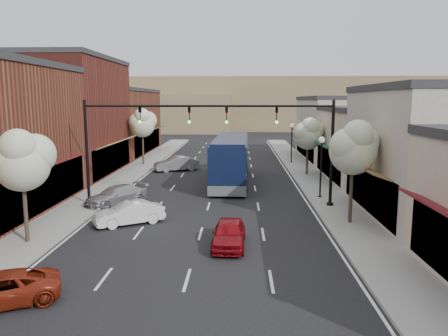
# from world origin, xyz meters

# --- Properties ---
(ground) EXTENTS (160.00, 160.00, 0.00)m
(ground) POSITION_xyz_m (0.00, 0.00, 0.00)
(ground) COLOR black
(ground) RESTS_ON ground
(sidewalk_left) EXTENTS (2.80, 73.00, 0.15)m
(sidewalk_left) POSITION_xyz_m (-8.40, 18.50, 0.07)
(sidewalk_left) COLOR gray
(sidewalk_left) RESTS_ON ground
(sidewalk_right) EXTENTS (2.80, 73.00, 0.15)m
(sidewalk_right) POSITION_xyz_m (8.40, 18.50, 0.07)
(sidewalk_right) COLOR gray
(sidewalk_right) RESTS_ON ground
(curb_left) EXTENTS (0.25, 73.00, 0.17)m
(curb_left) POSITION_xyz_m (-7.00, 18.50, 0.07)
(curb_left) COLOR gray
(curb_left) RESTS_ON ground
(curb_right) EXTENTS (0.25, 73.00, 0.17)m
(curb_right) POSITION_xyz_m (7.00, 18.50, 0.07)
(curb_right) COLOR gray
(curb_right) RESTS_ON ground
(bldg_left_midfar) EXTENTS (10.14, 14.10, 10.90)m
(bldg_left_midfar) POSITION_xyz_m (-14.24, 20.00, 5.40)
(bldg_left_midfar) COLOR maroon
(bldg_left_midfar) RESTS_ON ground
(bldg_left_far) EXTENTS (10.14, 18.10, 8.40)m
(bldg_left_far) POSITION_xyz_m (-14.22, 36.00, 4.16)
(bldg_left_far) COLOR brown
(bldg_left_far) RESTS_ON ground
(bldg_right_midnear) EXTENTS (9.14, 12.10, 7.90)m
(bldg_right_midnear) POSITION_xyz_m (13.72, 6.00, 3.91)
(bldg_right_midnear) COLOR #BAAFA0
(bldg_right_midnear) RESTS_ON ground
(bldg_right_midfar) EXTENTS (9.14, 12.10, 6.40)m
(bldg_right_midfar) POSITION_xyz_m (13.70, 18.00, 3.17)
(bldg_right_midfar) COLOR beige
(bldg_right_midfar) RESTS_ON ground
(bldg_right_far) EXTENTS (9.14, 16.10, 7.40)m
(bldg_right_far) POSITION_xyz_m (13.71, 32.00, 3.66)
(bldg_right_far) COLOR #BAAFA0
(bldg_right_far) RESTS_ON ground
(hill_far) EXTENTS (120.00, 30.00, 12.00)m
(hill_far) POSITION_xyz_m (0.00, 90.00, 6.00)
(hill_far) COLOR #7A6647
(hill_far) RESTS_ON ground
(hill_near) EXTENTS (50.00, 20.00, 8.00)m
(hill_near) POSITION_xyz_m (-25.00, 78.00, 4.00)
(hill_near) COLOR #7A6647
(hill_near) RESTS_ON ground
(signal_mast_right) EXTENTS (8.22, 0.46, 7.00)m
(signal_mast_right) POSITION_xyz_m (5.62, 8.00, 4.62)
(signal_mast_right) COLOR black
(signal_mast_right) RESTS_ON ground
(signal_mast_left) EXTENTS (8.22, 0.46, 7.00)m
(signal_mast_left) POSITION_xyz_m (-5.62, 8.00, 4.62)
(signal_mast_left) COLOR black
(signal_mast_left) RESTS_ON ground
(tree_right_near) EXTENTS (2.85, 2.65, 5.95)m
(tree_right_near) POSITION_xyz_m (8.35, 3.94, 4.45)
(tree_right_near) COLOR #47382B
(tree_right_near) RESTS_ON ground
(tree_right_far) EXTENTS (2.85, 2.65, 5.43)m
(tree_right_far) POSITION_xyz_m (8.35, 19.94, 3.99)
(tree_right_far) COLOR #47382B
(tree_right_far) RESTS_ON ground
(tree_left_near) EXTENTS (2.85, 2.65, 5.69)m
(tree_left_near) POSITION_xyz_m (-8.25, -0.06, 4.22)
(tree_left_near) COLOR #47382B
(tree_left_near) RESTS_ON ground
(tree_left_far) EXTENTS (2.85, 2.65, 6.13)m
(tree_left_far) POSITION_xyz_m (-8.25, 25.94, 4.60)
(tree_left_far) COLOR #47382B
(tree_left_far) RESTS_ON ground
(lamp_post_near) EXTENTS (0.44, 0.44, 4.44)m
(lamp_post_near) POSITION_xyz_m (7.80, 10.50, 3.01)
(lamp_post_near) COLOR black
(lamp_post_near) RESTS_ON ground
(lamp_post_far) EXTENTS (0.44, 0.44, 4.44)m
(lamp_post_far) POSITION_xyz_m (7.80, 28.00, 3.01)
(lamp_post_far) COLOR black
(lamp_post_far) RESTS_ON ground
(coach_bus) EXTENTS (3.11, 12.78, 3.88)m
(coach_bus) POSITION_xyz_m (1.33, 16.41, 2.02)
(coach_bus) COLOR #0D1635
(coach_bus) RESTS_ON ground
(red_hatchback) EXTENTS (1.68, 3.90, 1.31)m
(red_hatchback) POSITION_xyz_m (1.55, 0.04, 0.66)
(red_hatchback) COLOR maroon
(red_hatchback) RESTS_ON ground
(parked_car_b) EXTENTS (4.06, 3.17, 1.29)m
(parked_car_b) POSITION_xyz_m (-4.20, 3.64, 0.64)
(parked_car_b) COLOR white
(parked_car_b) RESTS_ON ground
(parked_car_c) EXTENTS (4.23, 4.56, 1.29)m
(parked_car_c) POSITION_xyz_m (-6.20, 8.14, 0.64)
(parked_car_c) COLOR #AAABB0
(parked_car_c) RESTS_ON ground
(parked_car_e) EXTENTS (4.62, 3.27, 1.45)m
(parked_car_e) POSITION_xyz_m (-4.20, 22.42, 0.72)
(parked_car_e) COLOR #A4A4AA
(parked_car_e) RESTS_ON ground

